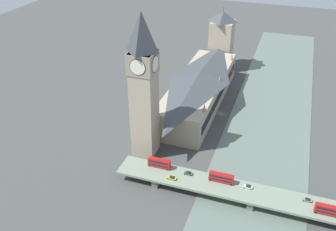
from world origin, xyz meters
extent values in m
plane|color=#424442|center=(0.00, 0.00, 0.00)|extent=(600.00, 600.00, 0.00)
cube|color=slate|center=(-31.08, 0.00, 0.15)|extent=(50.16, 360.00, 0.30)
cube|color=tan|center=(17.53, -8.00, 9.20)|extent=(29.05, 105.89, 18.41)
cube|color=black|center=(2.85, -8.00, 10.12)|extent=(0.40, 97.42, 5.52)
pyramid|color=#3D4247|center=(17.53, -8.00, 21.10)|extent=(28.47, 103.77, 5.38)
cone|color=gray|center=(4.00, -48.24, 20.91)|extent=(2.20, 2.20, 5.00)
cone|color=gray|center=(4.00, -8.00, 20.91)|extent=(2.20, 2.20, 5.00)
cone|color=gray|center=(4.00, 32.24, 20.91)|extent=(2.20, 2.20, 5.00)
cube|color=tan|center=(30.84, 55.00, 29.46)|extent=(12.11, 12.11, 58.92)
cube|color=gray|center=(30.84, 55.00, 53.47)|extent=(12.84, 12.84, 10.90)
cylinder|color=black|center=(24.61, 55.00, 53.47)|extent=(0.50, 8.37, 8.37)
cylinder|color=silver|center=(24.49, 55.00, 53.47)|extent=(0.62, 7.75, 7.75)
cylinder|color=black|center=(37.07, 55.00, 53.47)|extent=(0.50, 8.37, 8.37)
cylinder|color=silver|center=(37.20, 55.00, 53.47)|extent=(0.62, 7.75, 7.75)
cylinder|color=black|center=(30.84, 48.77, 53.47)|extent=(8.37, 0.50, 8.37)
cylinder|color=silver|center=(30.84, 48.64, 53.47)|extent=(7.75, 0.62, 7.75)
cylinder|color=black|center=(30.84, 61.23, 53.47)|extent=(8.37, 0.50, 8.37)
cylinder|color=silver|center=(30.84, 61.35, 53.47)|extent=(7.75, 0.62, 7.75)
pyramid|color=#383D42|center=(30.84, 55.00, 68.81)|extent=(12.35, 12.35, 19.80)
cube|color=tan|center=(17.53, -73.70, 19.45)|extent=(17.51, 17.51, 38.89)
pyramid|color=#3D4247|center=(17.53, -73.70, 42.83)|extent=(17.51, 17.51, 7.88)
cylinder|color=#333338|center=(17.53, -73.70, 48.77)|extent=(0.30, 0.30, 4.00)
cube|color=#5D6A59|center=(-31.08, 76.28, 2.34)|extent=(3.00, 12.28, 4.69)
cube|color=#5D6A59|center=(15.23, 76.28, 2.34)|extent=(3.00, 12.28, 4.69)
cube|color=gray|center=(-31.08, 76.28, 5.29)|extent=(132.32, 14.45, 1.20)
cube|color=red|center=(-62.79, 79.24, 7.24)|extent=(10.36, 2.49, 1.88)
cube|color=black|center=(-62.79, 79.24, 7.61)|extent=(9.32, 2.55, 0.83)
cube|color=red|center=(-62.79, 79.24, 9.28)|extent=(10.15, 2.49, 2.20)
cube|color=black|center=(-62.79, 79.24, 9.39)|extent=(9.32, 2.55, 1.06)
cube|color=#A01515|center=(-62.79, 79.24, 10.46)|extent=(10.05, 2.36, 0.16)
cylinder|color=black|center=(-58.43, 78.10, 6.40)|extent=(1.03, 0.28, 1.03)
cylinder|color=black|center=(-58.43, 80.37, 6.40)|extent=(1.03, 0.28, 1.03)
cube|color=red|center=(16.17, 72.82, 7.27)|extent=(11.60, 2.51, 1.97)
cube|color=black|center=(16.17, 72.82, 7.67)|extent=(10.44, 2.57, 0.86)
cube|color=red|center=(16.17, 72.82, 9.41)|extent=(11.37, 2.51, 2.31)
cube|color=black|center=(16.17, 72.82, 9.53)|extent=(10.44, 2.57, 1.11)
cube|color=#A01515|center=(16.17, 72.82, 10.64)|extent=(11.25, 2.39, 0.16)
cylinder|color=black|center=(21.16, 71.67, 6.39)|extent=(1.01, 0.28, 1.01)
cylinder|color=black|center=(21.16, 73.96, 6.39)|extent=(1.01, 0.28, 1.01)
cylinder|color=black|center=(11.28, 71.67, 6.39)|extent=(1.01, 0.28, 1.01)
cylinder|color=black|center=(11.28, 73.96, 6.39)|extent=(1.01, 0.28, 1.01)
cube|color=red|center=(-15.57, 73.53, 7.23)|extent=(11.89, 2.54, 1.86)
cube|color=black|center=(-15.57, 73.53, 7.60)|extent=(10.70, 2.60, 0.82)
cube|color=red|center=(-15.57, 73.53, 9.25)|extent=(11.65, 2.54, 2.19)
cube|color=black|center=(-15.57, 73.53, 9.36)|extent=(10.70, 2.60, 1.05)
cube|color=#A01515|center=(-15.57, 73.53, 10.43)|extent=(11.53, 2.41, 0.16)
cylinder|color=black|center=(-10.46, 72.37, 6.40)|extent=(1.04, 0.28, 1.04)
cylinder|color=black|center=(-10.46, 74.69, 6.40)|extent=(1.04, 0.28, 1.04)
cylinder|color=black|center=(-20.59, 72.37, 6.40)|extent=(1.04, 0.28, 1.04)
cylinder|color=black|center=(-20.59, 74.69, 6.40)|extent=(1.04, 0.28, 1.04)
cube|color=#2D5638|center=(0.76, 73.45, 6.46)|extent=(4.06, 1.79, 0.65)
cube|color=black|center=(0.64, 73.45, 7.04)|extent=(2.11, 1.61, 0.51)
cylinder|color=black|center=(2.32, 72.65, 6.23)|extent=(0.68, 0.22, 0.68)
cylinder|color=black|center=(2.32, 74.26, 6.23)|extent=(0.68, 0.22, 0.68)
cylinder|color=black|center=(-0.79, 72.65, 6.23)|extent=(0.68, 0.22, 0.68)
cylinder|color=black|center=(-0.79, 74.26, 6.23)|extent=(0.68, 0.22, 0.68)
cube|color=gold|center=(7.23, 79.48, 6.44)|extent=(4.55, 1.77, 0.60)
cube|color=black|center=(7.09, 79.48, 7.01)|extent=(2.36, 1.59, 0.54)
cylinder|color=black|center=(9.00, 78.69, 6.24)|extent=(0.72, 0.22, 0.72)
cylinder|color=black|center=(9.00, 80.27, 6.24)|extent=(0.72, 0.22, 0.72)
cylinder|color=black|center=(5.45, 78.69, 6.24)|extent=(0.72, 0.22, 0.72)
cylinder|color=black|center=(5.45, 80.27, 6.24)|extent=(0.72, 0.22, 0.72)
cube|color=silver|center=(-28.44, 73.64, 6.42)|extent=(4.18, 1.84, 0.60)
cube|color=black|center=(-28.57, 73.64, 7.00)|extent=(2.17, 1.66, 0.55)
cylinder|color=black|center=(-26.81, 72.81, 6.21)|extent=(0.65, 0.22, 0.65)
cylinder|color=black|center=(-26.81, 74.47, 6.21)|extent=(0.65, 0.22, 0.65)
cylinder|color=black|center=(-30.07, 72.81, 6.21)|extent=(0.65, 0.22, 0.65)
cylinder|color=black|center=(-30.07, 74.47, 6.21)|extent=(0.65, 0.22, 0.65)
cube|color=slate|center=(-54.88, 73.65, 6.39)|extent=(4.07, 1.78, 0.57)
cube|color=black|center=(-55.00, 73.65, 6.89)|extent=(2.11, 1.60, 0.44)
cylinder|color=black|center=(-53.27, 72.85, 6.19)|extent=(0.60, 0.22, 0.60)
cylinder|color=black|center=(-53.27, 74.45, 6.19)|extent=(0.60, 0.22, 0.60)
cylinder|color=black|center=(-56.49, 72.85, 6.19)|extent=(0.60, 0.22, 0.60)
cylinder|color=black|center=(-56.49, 74.45, 6.19)|extent=(0.60, 0.22, 0.60)
camera|label=1|loc=(-37.03, 211.75, 124.39)|focal=40.00mm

